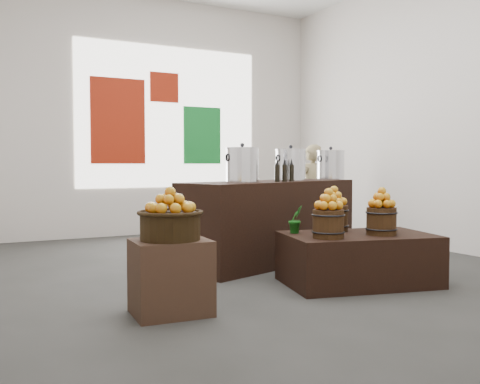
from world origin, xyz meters
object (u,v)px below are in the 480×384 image
wicker_basket (170,226)px  stock_pot_right (331,165)px  shopper (311,192)px  stock_pot_left (242,166)px  crate (171,277)px  stock_pot_center (291,166)px  counter (270,222)px  display_table (358,259)px

wicker_basket → stock_pot_right: (3.04, 1.96, 0.47)m
stock_pot_right → shopper: size_ratio=0.25×
stock_pot_left → stock_pot_right: size_ratio=1.00×
crate → shopper: (3.52, 3.09, 0.46)m
crate → stock_pot_center: bearing=37.2°
crate → wicker_basket: (0.00, 0.00, 0.41)m
wicker_basket → counter: (1.85, 1.56, -0.21)m
display_table → stock_pot_left: 1.68m
crate → counter: counter is taller
counter → shopper: 2.28m
stock_pot_left → display_table: bearing=-62.6°
stock_pot_center → display_table: bearing=-96.9°
crate → display_table: 2.03m
crate → display_table: crate is taller
wicker_basket → stock_pot_right: size_ratio=1.27×
display_table → stock_pot_center: stock_pot_center is taller
wicker_basket → stock_pot_left: size_ratio=1.27×
stock_pot_right → stock_pot_center: bearing=-161.5°
wicker_basket → stock_pot_left: bearing=45.5°
stock_pot_right → counter: bearing=-161.5°
stock_pot_left → stock_pot_right: bearing=18.5°
display_table → stock_pot_right: bearing=73.6°
display_table → shopper: bearing=76.1°
shopper → display_table: bearing=56.8°
wicker_basket → stock_pot_left: 2.02m
wicker_basket → stock_pot_left: (1.38, 1.40, 0.47)m
counter → stock_pot_center: stock_pot_center is taller
display_table → stock_pot_left: stock_pot_left is taller
crate → counter: (1.85, 1.56, 0.20)m
counter → stock_pot_left: 0.84m
shopper → stock_pot_left: bearing=32.0°
crate → stock_pot_right: bearing=32.8°
display_table → stock_pot_center: (0.19, 1.53, 0.92)m
display_table → stock_pot_center: bearing=96.1°
stock_pot_left → crate: bearing=-134.5°
counter → crate: bearing=-158.3°
crate → wicker_basket: wicker_basket is taller
display_table → shopper: shopper is taller
wicker_basket → stock_pot_right: 3.65m
wicker_basket → counter: counter is taller
stock_pot_left → stock_pot_center: (0.83, 0.28, 0.00)m
stock_pot_right → wicker_basket: bearing=-147.2°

